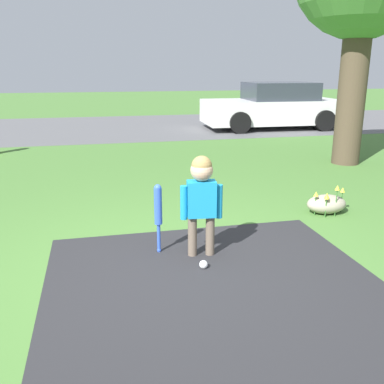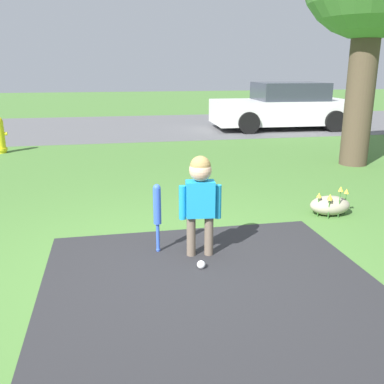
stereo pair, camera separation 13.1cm
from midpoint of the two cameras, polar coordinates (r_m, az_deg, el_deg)
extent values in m
plane|color=#477533|center=(3.88, -2.73, -10.58)|extent=(60.00, 60.00, 0.00)
cube|color=#59595B|center=(13.47, -10.32, 8.54)|extent=(40.00, 6.00, 0.01)
cylinder|color=#6B5B4C|center=(4.11, -0.86, -5.91)|extent=(0.09, 0.09, 0.40)
cylinder|color=#6B5B4C|center=(4.13, 1.51, -5.80)|extent=(0.09, 0.09, 0.40)
cube|color=#198CC6|center=(3.99, 0.34, -0.92)|extent=(0.28, 0.18, 0.34)
cylinder|color=#198CC6|center=(3.99, -2.04, -1.43)|extent=(0.07, 0.07, 0.32)
cylinder|color=#198CC6|center=(4.02, 2.69, -1.26)|extent=(0.07, 0.07, 0.32)
sphere|color=#D8AD8C|center=(3.92, 0.34, 2.94)|extent=(0.21, 0.21, 0.21)
sphere|color=#997A47|center=(3.91, 0.34, 3.46)|extent=(0.19, 0.19, 0.19)
sphere|color=blue|center=(4.27, -5.29, -7.70)|extent=(0.04, 0.04, 0.04)
cylinder|color=blue|center=(4.22, -5.33, -6.13)|extent=(0.03, 0.03, 0.29)
cylinder|color=blue|center=(4.11, -5.45, -1.90)|extent=(0.08, 0.08, 0.36)
sphere|color=blue|center=(4.05, -5.52, 0.51)|extent=(0.07, 0.07, 0.07)
sphere|color=white|center=(3.92, 0.57, -9.64)|extent=(0.08, 0.08, 0.08)
cube|color=silver|center=(13.14, 10.35, 10.54)|extent=(4.11, 1.90, 0.67)
cube|color=#2D333D|center=(13.17, 11.33, 13.06)|extent=(2.00, 1.62, 0.50)
cylinder|color=black|center=(11.93, 6.12, 9.17)|extent=(0.60, 0.20, 0.59)
cylinder|color=black|center=(13.62, 3.95, 10.10)|extent=(0.60, 0.20, 0.59)
cylinder|color=black|center=(12.87, 17.02, 9.08)|extent=(0.60, 0.20, 0.59)
cylinder|color=black|center=(14.46, 13.77, 10.04)|extent=(0.60, 0.20, 0.59)
cylinder|color=#4C3D2D|center=(8.47, 20.16, 12.75)|extent=(0.50, 0.50, 2.74)
cylinder|color=#38702D|center=(5.42, 16.77, -1.96)|extent=(0.01, 0.01, 0.24)
cone|color=yellow|center=(5.37, 16.90, -0.43)|extent=(0.06, 0.06, 0.06)
cylinder|color=#38702D|center=(5.45, 18.00, -1.44)|extent=(0.01, 0.01, 0.33)
cone|color=yellow|center=(5.40, 18.18, 0.56)|extent=(0.06, 0.06, 0.06)
cylinder|color=#38702D|center=(5.43, 15.43, -1.79)|extent=(0.01, 0.01, 0.24)
cone|color=yellow|center=(5.39, 15.55, -0.25)|extent=(0.06, 0.06, 0.06)
cylinder|color=#38702D|center=(5.39, 16.74, -2.07)|extent=(0.01, 0.01, 0.24)
cone|color=yellow|center=(5.35, 16.87, -0.56)|extent=(0.06, 0.06, 0.06)
cylinder|color=#38702D|center=(5.66, 18.69, -1.27)|extent=(0.01, 0.01, 0.26)
cone|color=yellow|center=(5.61, 18.83, 0.28)|extent=(0.06, 0.06, 0.06)
ellipsoid|color=#9E937F|center=(5.56, 16.84, -1.55)|extent=(0.50, 0.35, 0.23)
camera|label=1|loc=(0.07, -90.85, -0.25)|focal=40.00mm
camera|label=2|loc=(0.07, 89.15, 0.25)|focal=40.00mm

